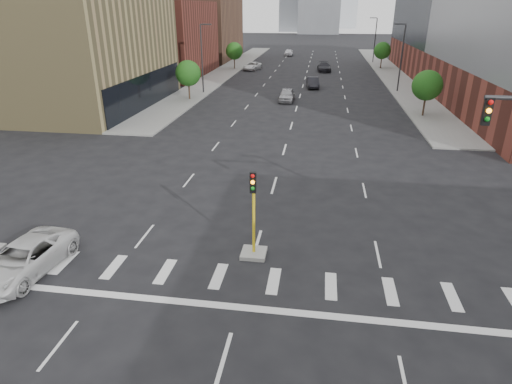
% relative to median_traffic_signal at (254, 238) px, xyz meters
% --- Properties ---
extents(sidewalk_left_far, '(5.00, 92.00, 0.15)m').
position_rel_median_traffic_signal_xyz_m(sidewalk_left_far, '(-15.00, 65.03, -0.90)').
color(sidewalk_left_far, gray).
rests_on(sidewalk_left_far, ground).
extents(sidewalk_right_far, '(5.00, 92.00, 0.15)m').
position_rel_median_traffic_signal_xyz_m(sidewalk_right_far, '(15.00, 65.03, -0.90)').
color(sidewalk_right_far, gray).
rests_on(sidewalk_right_far, ground).
extents(building_left_mid, '(20.00, 24.00, 14.00)m').
position_rel_median_traffic_signal_xyz_m(building_left_mid, '(-27.50, 31.03, 6.03)').
color(building_left_mid, '#908051').
rests_on(building_left_mid, ground).
extents(building_left_far_a, '(20.00, 22.00, 12.00)m').
position_rel_median_traffic_signal_xyz_m(building_left_far_a, '(-27.50, 57.03, 5.03)').
color(building_left_far_a, brown).
rests_on(building_left_far_a, ground).
extents(building_left_far_b, '(20.00, 24.00, 13.00)m').
position_rel_median_traffic_signal_xyz_m(building_left_far_b, '(-27.50, 83.03, 5.53)').
color(building_left_far_b, brown).
rests_on(building_left_far_b, ground).
extents(median_traffic_signal, '(1.20, 1.20, 4.40)m').
position_rel_median_traffic_signal_xyz_m(median_traffic_signal, '(0.00, 0.00, 0.00)').
color(median_traffic_signal, '#999993').
rests_on(median_traffic_signal, ground).
extents(streetlight_right_a, '(1.60, 0.22, 9.07)m').
position_rel_median_traffic_signal_xyz_m(streetlight_right_a, '(13.41, 46.03, 4.04)').
color(streetlight_right_a, '#2D2D30').
rests_on(streetlight_right_a, ground).
extents(streetlight_right_b, '(1.60, 0.22, 9.07)m').
position_rel_median_traffic_signal_xyz_m(streetlight_right_b, '(13.41, 81.03, 4.04)').
color(streetlight_right_b, '#2D2D30').
rests_on(streetlight_right_b, ground).
extents(streetlight_left, '(1.60, 0.22, 9.07)m').
position_rel_median_traffic_signal_xyz_m(streetlight_left, '(-13.41, 41.03, 4.04)').
color(streetlight_left, '#2D2D30').
rests_on(streetlight_left, ground).
extents(tree_left_near, '(3.20, 3.20, 4.85)m').
position_rel_median_traffic_signal_xyz_m(tree_left_near, '(-14.00, 36.03, 2.42)').
color(tree_left_near, '#382619').
rests_on(tree_left_near, ground).
extents(tree_left_far, '(3.20, 3.20, 4.85)m').
position_rel_median_traffic_signal_xyz_m(tree_left_far, '(-14.00, 66.03, 2.42)').
color(tree_left_far, '#382619').
rests_on(tree_left_far, ground).
extents(tree_right_near, '(3.20, 3.20, 4.85)m').
position_rel_median_traffic_signal_xyz_m(tree_right_near, '(14.00, 31.03, 2.42)').
color(tree_right_near, '#382619').
rests_on(tree_right_near, ground).
extents(tree_right_far, '(3.20, 3.20, 4.85)m').
position_rel_median_traffic_signal_xyz_m(tree_right_far, '(14.00, 71.03, 2.42)').
color(tree_right_far, '#382619').
rests_on(tree_right_far, ground).
extents(car_near_left, '(1.92, 4.72, 1.61)m').
position_rel_median_traffic_signal_xyz_m(car_near_left, '(-1.50, 37.24, -0.17)').
color(car_near_left, '#9F9EA2').
rests_on(car_near_left, ground).
extents(car_mid_right, '(2.12, 4.77, 1.52)m').
position_rel_median_traffic_signal_xyz_m(car_mid_right, '(1.50, 47.59, -0.21)').
color(car_mid_right, black).
rests_on(car_mid_right, ground).
extents(car_far_left, '(3.28, 5.58, 1.46)m').
position_rel_median_traffic_signal_xyz_m(car_far_left, '(-10.50, 65.72, -0.24)').
color(car_far_left, white).
rests_on(car_far_left, ground).
extents(car_deep_right, '(2.70, 5.81, 1.64)m').
position_rel_median_traffic_signal_xyz_m(car_deep_right, '(3.09, 65.74, -0.15)').
color(car_deep_right, black).
rests_on(car_deep_right, ground).
extents(car_distant, '(1.96, 4.78, 1.62)m').
position_rel_median_traffic_signal_xyz_m(car_distant, '(-5.60, 92.51, -0.16)').
color(car_distant, silver).
rests_on(car_distant, ground).
extents(parked_minivan, '(2.88, 5.45, 1.46)m').
position_rel_median_traffic_signal_xyz_m(parked_minivan, '(-10.00, -2.97, -0.24)').
color(parked_minivan, silver).
rests_on(parked_minivan, ground).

